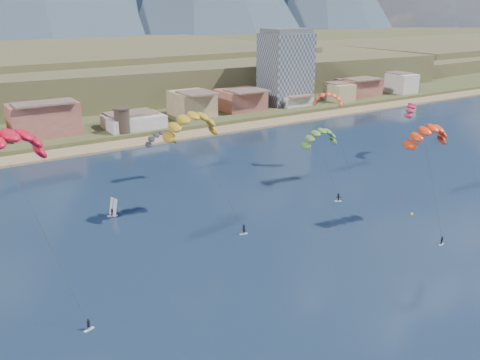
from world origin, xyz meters
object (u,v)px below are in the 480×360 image
(apartment_tower, at_px, (286,67))
(kitesurfer_green, at_px, (320,135))
(watchtower, at_px, (122,120))
(kitesurfer_orange, at_px, (428,132))
(kitesurfer_yellow, at_px, (191,121))
(windsurfer, at_px, (113,210))
(buoy, at_px, (412,214))
(kitesurfer_red, at_px, (6,142))

(apartment_tower, height_order, kitesurfer_green, apartment_tower)
(watchtower, height_order, kitesurfer_orange, kitesurfer_orange)
(kitesurfer_yellow, height_order, kitesurfer_green, kitesurfer_yellow)
(kitesurfer_orange, relative_size, windsurfer, 5.74)
(watchtower, distance_m, kitesurfer_green, 74.99)
(kitesurfer_yellow, bearing_deg, watchtower, 81.58)
(apartment_tower, height_order, kitesurfer_yellow, apartment_tower)
(kitesurfer_orange, distance_m, windsurfer, 67.09)
(apartment_tower, distance_m, watchtower, 82.02)
(kitesurfer_green, relative_size, buoy, 29.21)
(watchtower, bearing_deg, kitesurfer_yellow, -98.42)
(apartment_tower, distance_m, kitesurfer_orange, 126.41)
(apartment_tower, bearing_deg, kitesurfer_yellow, -136.27)
(watchtower, distance_m, buoy, 101.95)
(kitesurfer_green, height_order, buoy, kitesurfer_green)
(kitesurfer_green, xyz_separation_m, buoy, (2.97, -27.51, -12.30))
(watchtower, bearing_deg, kitesurfer_orange, -75.05)
(apartment_tower, bearing_deg, windsurfer, -143.89)
(buoy, bearing_deg, apartment_tower, 65.68)
(apartment_tower, bearing_deg, watchtower, -170.07)
(watchtower, bearing_deg, buoy, -73.04)
(kitesurfer_red, distance_m, kitesurfer_green, 77.25)
(windsurfer, xyz_separation_m, buoy, (55.14, -34.38, -1.15))
(kitesurfer_red, bearing_deg, kitesurfer_orange, -9.37)
(watchtower, xyz_separation_m, kitesurfer_yellow, (-10.78, -72.86, 14.61))
(kitesurfer_yellow, bearing_deg, kitesurfer_green, 4.65)
(apartment_tower, distance_m, windsurfer, 131.59)
(buoy, bearing_deg, kitesurfer_green, 96.17)
(apartment_tower, xyz_separation_m, watchtower, (-80.00, -14.00, -11.45))
(apartment_tower, distance_m, kitesurfer_yellow, 125.68)
(apartment_tower, height_order, kitesurfer_red, apartment_tower)
(watchtower, bearing_deg, kitesurfer_green, -69.07)
(kitesurfer_orange, xyz_separation_m, windsurfer, (-52.35, 37.76, -18.29))
(watchtower, xyz_separation_m, windsurfer, (-25.46, -62.94, -5.11))
(kitesurfer_red, xyz_separation_m, kitesurfer_yellow, (36.35, 15.62, -4.39))
(buoy, bearing_deg, kitesurfer_orange, -129.58)
(watchtower, relative_size, kitesurfer_green, 0.48)
(windsurfer, height_order, buoy, windsurfer)
(kitesurfer_green, distance_m, buoy, 30.29)
(watchtower, bearing_deg, kitesurfer_red, -118.04)
(apartment_tower, height_order, watchtower, apartment_tower)
(kitesurfer_yellow, distance_m, kitesurfer_orange, 46.87)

